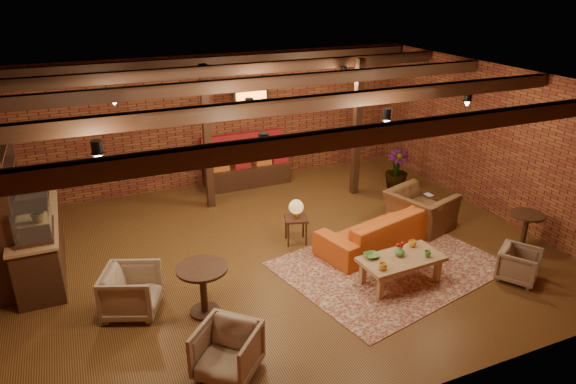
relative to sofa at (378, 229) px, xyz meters
name	(u,v)px	position (x,y,z in m)	size (l,w,h in m)	color
floor	(278,252)	(-1.87, 0.49, -0.36)	(10.00, 10.00, 0.00)	#38220E
ceiling	(277,84)	(-1.87, 0.49, 2.84)	(10.00, 8.00, 0.02)	black
wall_back	(216,121)	(-1.87, 4.49, 1.24)	(10.00, 0.02, 3.20)	maroon
wall_front	(412,290)	(-1.87, -3.51, 1.24)	(10.00, 0.02, 3.20)	maroon
wall_right	(494,141)	(3.13, 0.49, 1.24)	(0.02, 8.00, 3.20)	maroon
ceiling_beams	(277,92)	(-1.87, 0.49, 2.72)	(9.80, 6.40, 0.22)	black
ceiling_pipe	(246,88)	(-1.87, 2.09, 2.49)	(0.12, 0.12, 9.60)	black
post_left	(207,139)	(-2.47, 3.09, 1.24)	(0.16, 0.16, 3.20)	black
post_right	(357,129)	(0.93, 2.49, 1.24)	(0.16, 0.16, 3.20)	black
service_counter	(36,232)	(-5.97, 1.49, 0.44)	(0.80, 2.50, 1.60)	black
plant_counter	(38,204)	(-5.87, 1.69, 0.86)	(0.35, 0.39, 0.30)	#337F33
shelving_hutch	(6,212)	(-6.37, 1.59, 0.84)	(0.52, 2.00, 2.40)	black
banquette	(247,165)	(-1.27, 4.04, 0.14)	(2.10, 0.70, 1.00)	#A31B1D
service_sign	(251,95)	(-1.27, 3.59, 1.99)	(0.86, 0.06, 0.30)	orange
ceiling_spotlights	(277,104)	(-1.87, 0.49, 2.50)	(6.40, 4.40, 0.28)	black
rug	(389,265)	(-0.21, -0.75, -0.36)	(3.69, 2.82, 0.01)	maroon
sofa	(378,229)	(0.00, 0.00, 0.00)	(2.48, 0.97, 0.72)	#C6541B
coffee_table	(400,260)	(-0.37, -1.28, 0.07)	(1.47, 0.78, 0.74)	#895E40
side_table_lamp	(296,210)	(-1.39, 0.75, 0.33)	(0.53, 0.53, 0.90)	black
round_table_left	(203,282)	(-3.65, -0.81, 0.19)	(0.78, 0.78, 0.82)	black
armchair_a	(131,289)	(-4.67, -0.35, 0.05)	(0.80, 0.75, 0.83)	#B9A68F
armchair_b	(227,349)	(-3.71, -2.23, 0.03)	(0.76, 0.71, 0.78)	#B9A68F
armchair_right	(421,204)	(1.23, 0.32, 0.17)	(1.22, 0.79, 1.07)	brown
side_table_book	(426,197)	(1.73, 0.80, 0.05)	(0.52, 0.52, 0.47)	black
round_table_right	(526,225)	(2.52, -1.21, 0.13)	(0.62, 0.62, 0.73)	black
armchair_far	(519,263)	(1.57, -2.01, -0.04)	(0.63, 0.59, 0.64)	#B9A68F
plant_tall	(400,131)	(2.02, 2.34, 1.11)	(1.65, 1.65, 2.95)	#4C7F4C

